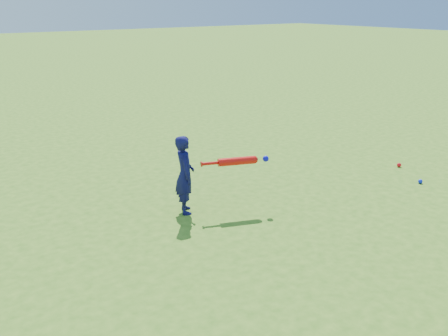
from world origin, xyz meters
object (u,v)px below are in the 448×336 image
Objects in this scene: ground_ball_red at (399,165)px; bat_swing at (239,161)px; child at (185,175)px; ground_ball_blue at (420,181)px.

bat_swing is at bearing 176.37° from ground_ball_red.
child is 3.76m from ground_ball_red.
ground_ball_red is 0.08× the size of bat_swing.
bat_swing is (-2.68, 0.84, 0.60)m from ground_ball_blue.
bat_swing is at bearing -91.80° from child.
child is 14.56× the size of ground_ball_red.
ground_ball_blue is 2.88m from bat_swing.
child is 3.52m from ground_ball_blue.
ground_ball_red is at bearing 17.15° from bat_swing.
ground_ball_red reaches higher than ground_ball_blue.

